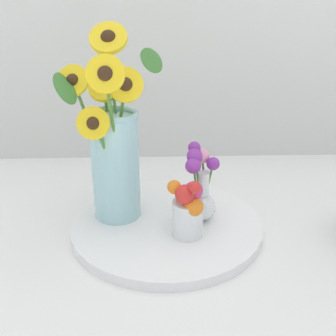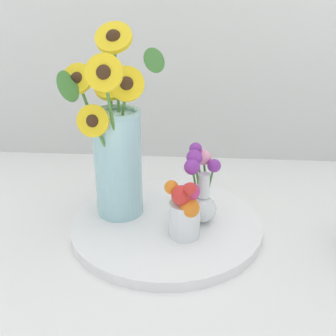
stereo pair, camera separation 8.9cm
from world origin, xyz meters
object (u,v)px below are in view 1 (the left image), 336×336
object	(u,v)px
vase_small_center	(188,209)
vase_bulb_right	(201,187)
serving_tray	(168,224)
mason_jar_sunflowers	(114,151)

from	to	relation	value
vase_small_center	vase_bulb_right	bearing A→B (deg)	63.57
serving_tray	vase_small_center	bearing A→B (deg)	-57.69
vase_bulb_right	mason_jar_sunflowers	bearing A→B (deg)	171.56
mason_jar_sunflowers	vase_bulb_right	xyz separation A→B (m)	(0.20, -0.03, -0.08)
vase_small_center	mason_jar_sunflowers	bearing A→B (deg)	148.69
serving_tray	vase_bulb_right	size ratio (longest dim) A/B	2.39
serving_tray	vase_bulb_right	bearing A→B (deg)	3.66
serving_tray	mason_jar_sunflowers	size ratio (longest dim) A/B	1.02
serving_tray	vase_small_center	size ratio (longest dim) A/B	3.15
mason_jar_sunflowers	serving_tray	bearing A→B (deg)	-15.66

